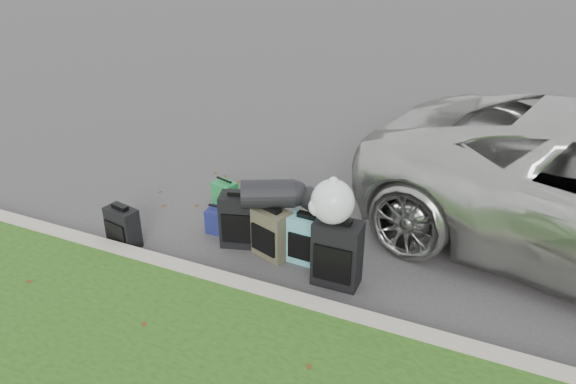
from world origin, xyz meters
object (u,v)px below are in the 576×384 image
at_px(suitcase_small_black, 123,227).
at_px(suitcase_large_black_right, 337,253).
at_px(suitcase_large_black_left, 240,220).
at_px(suitcase_teal, 307,240).
at_px(tote_navy, 219,221).
at_px(tote_green, 225,194).
at_px(suitcase_olive, 272,233).

relative_size(suitcase_small_black, suitcase_large_black_right, 0.66).
height_order(suitcase_large_black_left, suitcase_teal, suitcase_large_black_left).
distance_m(suitcase_large_black_left, tote_navy, 0.41).
height_order(suitcase_teal, tote_navy, suitcase_teal).
xyz_separation_m(suitcase_small_black, tote_green, (0.55, 1.28, -0.08)).
xyz_separation_m(suitcase_large_black_left, suitcase_olive, (0.41, -0.05, -0.03)).
relative_size(suitcase_large_black_left, suitcase_large_black_right, 0.89).
distance_m(suitcase_small_black, suitcase_large_black_left, 1.29).
distance_m(suitcase_small_black, suitcase_olive, 1.66).
bearing_deg(tote_navy, suitcase_olive, -15.58).
relative_size(suitcase_teal, suitcase_large_black_right, 0.77).
bearing_deg(suitcase_teal, tote_green, 154.71).
distance_m(suitcase_teal, tote_navy, 1.16).
bearing_deg(tote_navy, tote_green, 111.99).
height_order(suitcase_olive, tote_navy, suitcase_olive).
height_order(suitcase_large_black_left, tote_green, suitcase_large_black_left).
relative_size(suitcase_olive, tote_green, 1.79).
height_order(suitcase_teal, tote_green, suitcase_teal).
distance_m(suitcase_teal, tote_green, 1.60).
xyz_separation_m(suitcase_teal, tote_green, (-1.42, 0.74, -0.11)).
bearing_deg(tote_green, suitcase_small_black, -97.57).
distance_m(suitcase_small_black, tote_navy, 1.07).
distance_m(suitcase_small_black, suitcase_large_black_right, 2.40).
height_order(suitcase_large_black_left, suitcase_olive, suitcase_large_black_left).
relative_size(suitcase_large_black_right, tote_navy, 2.38).
bearing_deg(suitcase_large_black_left, suitcase_olive, -24.21).
relative_size(suitcase_olive, suitcase_teal, 1.02).
bearing_deg(suitcase_large_black_right, tote_green, 150.88).
height_order(suitcase_large_black_left, suitcase_large_black_right, suitcase_large_black_right).
bearing_deg(suitcase_large_black_right, tote_navy, 165.45).
bearing_deg(tote_navy, suitcase_teal, -9.29).
distance_m(suitcase_teal, suitcase_large_black_right, 0.48).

